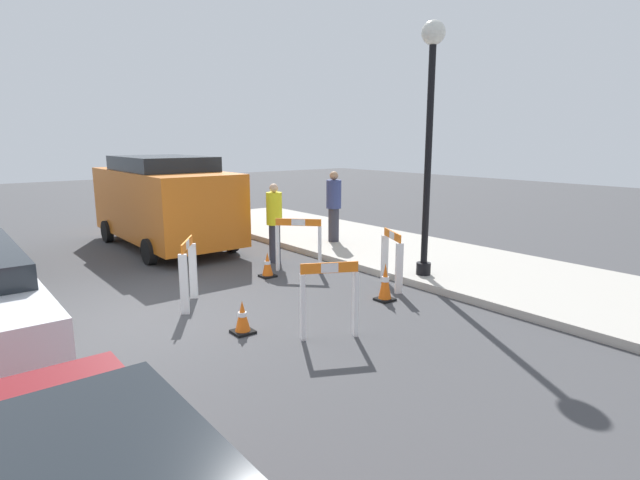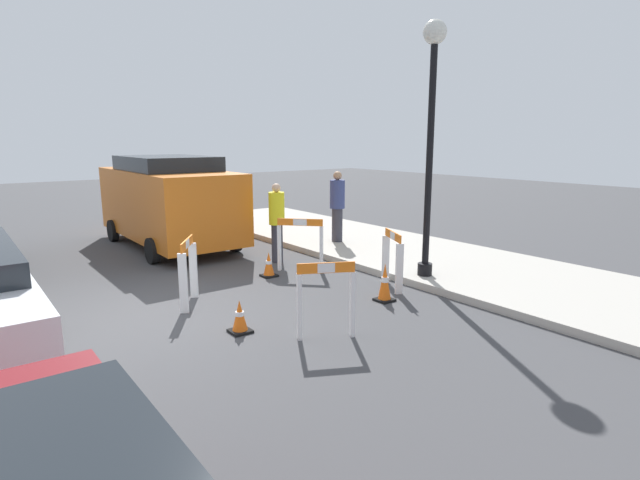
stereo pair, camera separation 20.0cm
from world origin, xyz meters
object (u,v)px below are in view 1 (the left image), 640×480
(person_pedestrian, at_px, (334,204))
(work_van, at_px, (164,198))
(person_worker, at_px, (274,220))
(streetlamp_post, at_px, (430,115))

(person_pedestrian, height_order, work_van, work_van)
(person_worker, distance_m, work_van, 3.46)
(streetlamp_post, height_order, person_pedestrian, streetlamp_post)
(person_worker, xyz_separation_m, work_van, (-3.18, -1.32, 0.32))
(streetlamp_post, relative_size, work_van, 0.92)
(person_worker, height_order, work_van, work_van)
(streetlamp_post, bearing_deg, person_worker, -155.58)
(person_worker, bearing_deg, streetlamp_post, 49.19)
(person_worker, height_order, person_pedestrian, person_pedestrian)
(person_worker, relative_size, person_pedestrian, 0.99)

